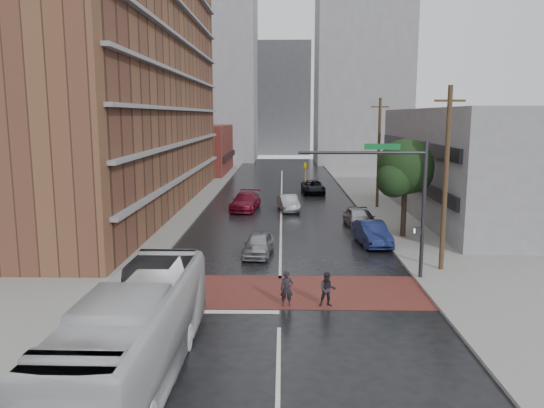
{
  "coord_description": "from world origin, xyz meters",
  "views": [
    {
      "loc": [
        0.13,
        -24.18,
        8.44
      ],
      "look_at": [
        -0.48,
        5.32,
        3.5
      ],
      "focal_mm": 35.0,
      "sensor_mm": 36.0,
      "label": 1
    }
  ],
  "objects_px": {
    "suv_travel": "(313,187)",
    "car_parked_near": "(372,233)",
    "car_parked_mid": "(363,218)",
    "car_parked_far": "(357,217)",
    "transit_bus": "(135,333)",
    "car_travel_a": "(258,244)",
    "pedestrian_a": "(287,289)",
    "pedestrian_b": "(328,290)",
    "car_travel_b": "(288,203)",
    "car_travel_c": "(245,201)"
  },
  "relations": [
    {
      "from": "car_travel_b",
      "to": "car_parked_mid",
      "type": "xyz_separation_m",
      "value": [
        5.67,
        -6.52,
        -0.12
      ]
    },
    {
      "from": "car_travel_a",
      "to": "car_travel_b",
      "type": "relative_size",
      "value": 0.92
    },
    {
      "from": "pedestrian_b",
      "to": "car_travel_a",
      "type": "height_order",
      "value": "pedestrian_b"
    },
    {
      "from": "car_parked_far",
      "to": "transit_bus",
      "type": "bearing_deg",
      "value": -119.16
    },
    {
      "from": "transit_bus",
      "to": "pedestrian_a",
      "type": "distance_m",
      "value": 8.45
    },
    {
      "from": "car_travel_c",
      "to": "pedestrian_a",
      "type": "bearing_deg",
      "value": -75.24
    },
    {
      "from": "car_travel_b",
      "to": "car_parked_mid",
      "type": "relative_size",
      "value": 1.05
    },
    {
      "from": "car_travel_a",
      "to": "car_parked_mid",
      "type": "height_order",
      "value": "car_travel_a"
    },
    {
      "from": "car_travel_c",
      "to": "suv_travel",
      "type": "height_order",
      "value": "car_travel_c"
    },
    {
      "from": "car_parked_near",
      "to": "suv_travel",
      "type": "bearing_deg",
      "value": 90.01
    },
    {
      "from": "pedestrian_b",
      "to": "car_parked_near",
      "type": "height_order",
      "value": "pedestrian_b"
    },
    {
      "from": "pedestrian_a",
      "to": "suv_travel",
      "type": "distance_m",
      "value": 35.02
    },
    {
      "from": "pedestrian_a",
      "to": "pedestrian_b",
      "type": "height_order",
      "value": "pedestrian_a"
    },
    {
      "from": "car_travel_b",
      "to": "car_parked_far",
      "type": "relative_size",
      "value": 1.04
    },
    {
      "from": "suv_travel",
      "to": "car_parked_mid",
      "type": "bearing_deg",
      "value": -83.51
    },
    {
      "from": "car_parked_mid",
      "to": "suv_travel",
      "type": "bearing_deg",
      "value": 96.06
    },
    {
      "from": "suv_travel",
      "to": "car_parked_near",
      "type": "relative_size",
      "value": 1.08
    },
    {
      "from": "car_travel_a",
      "to": "car_parked_mid",
      "type": "relative_size",
      "value": 0.97
    },
    {
      "from": "pedestrian_b",
      "to": "car_travel_b",
      "type": "distance_m",
      "value": 24.07
    },
    {
      "from": "transit_bus",
      "to": "car_parked_far",
      "type": "distance_m",
      "value": 26.51
    },
    {
      "from": "car_travel_a",
      "to": "car_parked_far",
      "type": "height_order",
      "value": "car_parked_far"
    },
    {
      "from": "suv_travel",
      "to": "transit_bus",
      "type": "bearing_deg",
      "value": -103.68
    },
    {
      "from": "car_travel_a",
      "to": "suv_travel",
      "type": "height_order",
      "value": "suv_travel"
    },
    {
      "from": "transit_bus",
      "to": "suv_travel",
      "type": "height_order",
      "value": "transit_bus"
    },
    {
      "from": "transit_bus",
      "to": "car_travel_a",
      "type": "relative_size",
      "value": 2.85
    },
    {
      "from": "car_travel_b",
      "to": "car_parked_far",
      "type": "distance_m",
      "value": 8.38
    },
    {
      "from": "pedestrian_b",
      "to": "suv_travel",
      "type": "distance_m",
      "value": 34.9
    },
    {
      "from": "transit_bus",
      "to": "car_travel_c",
      "type": "bearing_deg",
      "value": 88.46
    },
    {
      "from": "car_travel_a",
      "to": "car_parked_far",
      "type": "distance_m",
      "value": 11.41
    },
    {
      "from": "car_travel_c",
      "to": "car_parked_far",
      "type": "height_order",
      "value": "car_travel_c"
    },
    {
      "from": "pedestrian_b",
      "to": "car_travel_a",
      "type": "distance_m",
      "value": 9.36
    },
    {
      "from": "car_travel_a",
      "to": "car_parked_mid",
      "type": "distance_m",
      "value": 11.67
    },
    {
      "from": "pedestrian_a",
      "to": "car_parked_mid",
      "type": "height_order",
      "value": "pedestrian_a"
    },
    {
      "from": "car_parked_far",
      "to": "car_travel_a",
      "type": "bearing_deg",
      "value": -135.3
    },
    {
      "from": "car_parked_mid",
      "to": "car_parked_far",
      "type": "height_order",
      "value": "car_parked_far"
    },
    {
      "from": "transit_bus",
      "to": "car_parked_far",
      "type": "xyz_separation_m",
      "value": [
        10.46,
        24.35,
        -0.89
      ]
    },
    {
      "from": "car_travel_a",
      "to": "car_travel_b",
      "type": "bearing_deg",
      "value": 88.62
    },
    {
      "from": "car_travel_a",
      "to": "suv_travel",
      "type": "relative_size",
      "value": 0.79
    },
    {
      "from": "pedestrian_a",
      "to": "car_parked_mid",
      "type": "bearing_deg",
      "value": 66.49
    },
    {
      "from": "car_travel_a",
      "to": "pedestrian_b",
      "type": "bearing_deg",
      "value": -62.19
    },
    {
      "from": "pedestrian_a",
      "to": "car_travel_a",
      "type": "relative_size",
      "value": 0.4
    },
    {
      "from": "car_parked_near",
      "to": "car_parked_far",
      "type": "xyz_separation_m",
      "value": [
        -0.13,
        6.0,
        -0.06
      ]
    },
    {
      "from": "car_travel_b",
      "to": "suv_travel",
      "type": "height_order",
      "value": "car_travel_b"
    },
    {
      "from": "pedestrian_a",
      "to": "car_parked_near",
      "type": "distance_m",
      "value": 12.83
    },
    {
      "from": "car_travel_c",
      "to": "car_parked_mid",
      "type": "height_order",
      "value": "car_travel_c"
    },
    {
      "from": "transit_bus",
      "to": "car_travel_b",
      "type": "xyz_separation_m",
      "value": [
        5.19,
        30.87,
        -0.88
      ]
    },
    {
      "from": "car_parked_mid",
      "to": "car_parked_far",
      "type": "bearing_deg",
      "value": 176.77
    },
    {
      "from": "car_parked_near",
      "to": "car_parked_mid",
      "type": "distance_m",
      "value": 6.01
    },
    {
      "from": "suv_travel",
      "to": "car_travel_a",
      "type": "bearing_deg",
      "value": -103.18
    },
    {
      "from": "pedestrian_b",
      "to": "car_parked_far",
      "type": "bearing_deg",
      "value": 75.09
    }
  ]
}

